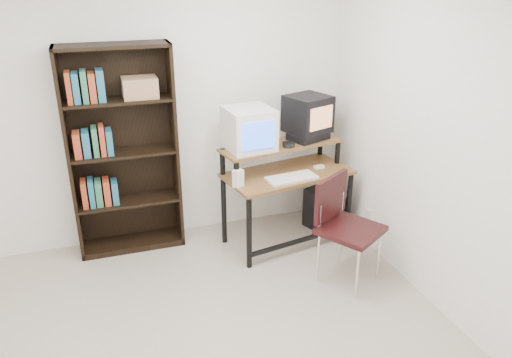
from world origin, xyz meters
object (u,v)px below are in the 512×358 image
object	(u,v)px
bookshelf	(122,150)
pc_tower	(325,212)
crt_monitor	(249,129)
crt_tv	(308,114)
school_chair	(343,219)
computer_desk	(286,176)

from	to	relation	value
bookshelf	pc_tower	bearing A→B (deg)	-9.91
crt_monitor	crt_tv	xyz separation A→B (m)	(0.63, 0.10, 0.06)
school_chair	crt_monitor	bearing A→B (deg)	90.88
crt_monitor	school_chair	xyz separation A→B (m)	(0.55, -0.86, -0.59)
school_chair	bookshelf	bearing A→B (deg)	113.33
pc_tower	bookshelf	distance (m)	2.11
computer_desk	crt_tv	size ratio (longest dim) A/B	2.71
pc_tower	crt_tv	bearing A→B (deg)	118.87
computer_desk	crt_monitor	distance (m)	0.60
computer_desk	crt_monitor	size ratio (longest dim) A/B	2.81
crt_monitor	pc_tower	xyz separation A→B (m)	(0.80, -0.04, -0.96)
computer_desk	crt_tv	bearing A→B (deg)	23.08
crt_monitor	bookshelf	world-z (taller)	bookshelf
crt_monitor	school_chair	world-z (taller)	crt_monitor
crt_monitor	bookshelf	distance (m)	1.18
crt_monitor	pc_tower	size ratio (longest dim) A/B	1.02
crt_tv	pc_tower	size ratio (longest dim) A/B	1.06
crt_monitor	crt_tv	size ratio (longest dim) A/B	0.96
crt_monitor	pc_tower	world-z (taller)	crt_monitor
crt_tv	bookshelf	xyz separation A→B (m)	(-1.75, 0.20, -0.24)
crt_tv	computer_desk	bearing A→B (deg)	-166.15
school_chair	bookshelf	size ratio (longest dim) A/B	0.48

